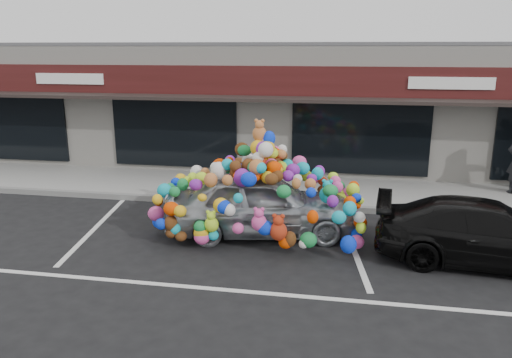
# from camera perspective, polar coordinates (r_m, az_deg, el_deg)

# --- Properties ---
(ground) EXTENTS (90.00, 90.00, 0.00)m
(ground) POSITION_cam_1_polar(r_m,az_deg,el_deg) (11.20, -3.65, -6.97)
(ground) COLOR black
(ground) RESTS_ON ground
(shop_building) EXTENTS (24.00, 7.20, 4.31)m
(shop_building) POSITION_cam_1_polar(r_m,az_deg,el_deg) (18.81, 2.44, 8.73)
(shop_building) COLOR silver
(shop_building) RESTS_ON ground
(sidewalk) EXTENTS (26.00, 3.00, 0.15)m
(sidewalk) POSITION_cam_1_polar(r_m,az_deg,el_deg) (14.89, 0.01, -1.08)
(sidewalk) COLOR gray
(sidewalk) RESTS_ON ground
(kerb) EXTENTS (26.00, 0.18, 0.16)m
(kerb) POSITION_cam_1_polar(r_m,az_deg,el_deg) (13.48, -1.12, -2.80)
(kerb) COLOR slate
(kerb) RESTS_ON ground
(parking_stripe_left) EXTENTS (0.73, 4.37, 0.01)m
(parking_stripe_left) POSITION_cam_1_polar(r_m,az_deg,el_deg) (12.49, -17.89, -5.33)
(parking_stripe_left) COLOR silver
(parking_stripe_left) RESTS_ON ground
(parking_stripe_mid) EXTENTS (0.73, 4.37, 0.01)m
(parking_stripe_mid) POSITION_cam_1_polar(r_m,az_deg,el_deg) (11.10, 10.91, -7.42)
(parking_stripe_mid) COLOR silver
(parking_stripe_mid) RESTS_ON ground
(lane_line) EXTENTS (14.00, 0.12, 0.01)m
(lane_line) POSITION_cam_1_polar(r_m,az_deg,el_deg) (8.84, 5.69, -13.24)
(lane_line) COLOR silver
(lane_line) RESTS_ON ground
(toy_car) EXTENTS (3.10, 4.85, 2.66)m
(toy_car) POSITION_cam_1_polar(r_m,az_deg,el_deg) (11.25, 0.59, -1.99)
(toy_car) COLOR #B5BDC1
(toy_car) RESTS_ON ground
(black_sedan) EXTENTS (2.15, 4.46, 1.25)m
(black_sedan) POSITION_cam_1_polar(r_m,az_deg,el_deg) (10.82, 25.01, -5.67)
(black_sedan) COLOR black
(black_sedan) RESTS_ON ground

